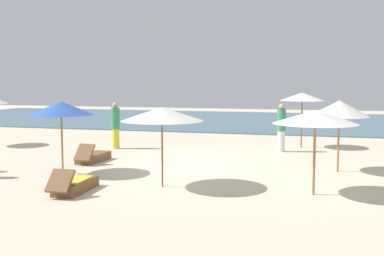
{
  "coord_description": "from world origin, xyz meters",
  "views": [
    {
      "loc": [
        4.2,
        -15.0,
        2.83
      ],
      "look_at": [
        -0.1,
        1.14,
        1.1
      ],
      "focal_mm": 44.1,
      "sensor_mm": 36.0,
      "label": 1
    }
  ],
  "objects_px": {
    "umbrella_2": "(61,108)",
    "lounger_2": "(93,157)",
    "person_1": "(115,125)",
    "umbrella_4": "(162,114)",
    "umbrella_1": "(315,117)",
    "umbrella_3": "(339,109)",
    "person_0": "(281,127)",
    "umbrella_0": "(302,97)",
    "lounger_1": "(74,185)"
  },
  "relations": [
    {
      "from": "umbrella_0",
      "to": "person_1",
      "type": "xyz_separation_m",
      "value": [
        -7.34,
        -2.29,
        -1.15
      ]
    },
    {
      "from": "umbrella_3",
      "to": "lounger_1",
      "type": "height_order",
      "value": "umbrella_3"
    },
    {
      "from": "umbrella_4",
      "to": "person_0",
      "type": "distance_m",
      "value": 7.52
    },
    {
      "from": "umbrella_3",
      "to": "person_1",
      "type": "distance_m",
      "value": 9.09
    },
    {
      "from": "lounger_1",
      "to": "person_0",
      "type": "height_order",
      "value": "person_0"
    },
    {
      "from": "umbrella_0",
      "to": "umbrella_2",
      "type": "relative_size",
      "value": 1.05
    },
    {
      "from": "lounger_2",
      "to": "umbrella_3",
      "type": "bearing_deg",
      "value": 2.54
    },
    {
      "from": "umbrella_2",
      "to": "umbrella_4",
      "type": "xyz_separation_m",
      "value": [
        3.47,
        -0.92,
        -0.04
      ]
    },
    {
      "from": "umbrella_1",
      "to": "lounger_1",
      "type": "height_order",
      "value": "umbrella_1"
    },
    {
      "from": "lounger_1",
      "to": "person_1",
      "type": "bearing_deg",
      "value": 106.14
    },
    {
      "from": "umbrella_4",
      "to": "person_0",
      "type": "xyz_separation_m",
      "value": [
        2.56,
        7.0,
        -0.97
      ]
    },
    {
      "from": "umbrella_2",
      "to": "person_1",
      "type": "distance_m",
      "value": 5.32
    },
    {
      "from": "umbrella_3",
      "to": "umbrella_1",
      "type": "bearing_deg",
      "value": -102.23
    },
    {
      "from": "lounger_1",
      "to": "lounger_2",
      "type": "height_order",
      "value": "lounger_2"
    },
    {
      "from": "umbrella_3",
      "to": "umbrella_4",
      "type": "bearing_deg",
      "value": -143.67
    },
    {
      "from": "umbrella_4",
      "to": "lounger_2",
      "type": "xyz_separation_m",
      "value": [
        -3.53,
        2.99,
        -1.76
      ]
    },
    {
      "from": "lounger_1",
      "to": "person_1",
      "type": "relative_size",
      "value": 0.91
    },
    {
      "from": "umbrella_3",
      "to": "lounger_2",
      "type": "distance_m",
      "value": 8.28
    },
    {
      "from": "umbrella_2",
      "to": "lounger_2",
      "type": "relative_size",
      "value": 1.27
    },
    {
      "from": "umbrella_4",
      "to": "umbrella_1",
      "type": "bearing_deg",
      "value": 2.24
    },
    {
      "from": "person_0",
      "to": "lounger_2",
      "type": "bearing_deg",
      "value": -146.62
    },
    {
      "from": "umbrella_1",
      "to": "person_1",
      "type": "height_order",
      "value": "umbrella_1"
    },
    {
      "from": "umbrella_0",
      "to": "lounger_2",
      "type": "distance_m",
      "value": 8.92
    },
    {
      "from": "umbrella_1",
      "to": "umbrella_3",
      "type": "xyz_separation_m",
      "value": [
        0.69,
        3.19,
        0.03
      ]
    },
    {
      "from": "person_0",
      "to": "person_1",
      "type": "distance_m",
      "value": 6.68
    },
    {
      "from": "umbrella_1",
      "to": "umbrella_3",
      "type": "distance_m",
      "value": 3.27
    },
    {
      "from": "person_1",
      "to": "umbrella_4",
      "type": "bearing_deg",
      "value": -56.39
    },
    {
      "from": "umbrella_4",
      "to": "umbrella_2",
      "type": "bearing_deg",
      "value": 165.21
    },
    {
      "from": "umbrella_2",
      "to": "umbrella_4",
      "type": "bearing_deg",
      "value": -14.79
    },
    {
      "from": "lounger_2",
      "to": "person_1",
      "type": "relative_size",
      "value": 0.9
    },
    {
      "from": "umbrella_2",
      "to": "umbrella_3",
      "type": "xyz_separation_m",
      "value": [
        8.02,
        2.43,
        -0.03
      ]
    },
    {
      "from": "umbrella_3",
      "to": "lounger_1",
      "type": "bearing_deg",
      "value": -145.77
    },
    {
      "from": "umbrella_0",
      "to": "umbrella_3",
      "type": "bearing_deg",
      "value": -75.94
    },
    {
      "from": "lounger_2",
      "to": "umbrella_1",
      "type": "bearing_deg",
      "value": -21.01
    },
    {
      "from": "umbrella_1",
      "to": "umbrella_3",
      "type": "bearing_deg",
      "value": 77.77
    },
    {
      "from": "umbrella_3",
      "to": "lounger_2",
      "type": "relative_size",
      "value": 1.28
    },
    {
      "from": "umbrella_0",
      "to": "lounger_1",
      "type": "height_order",
      "value": "umbrella_0"
    },
    {
      "from": "lounger_1",
      "to": "umbrella_2",
      "type": "bearing_deg",
      "value": 126.65
    },
    {
      "from": "umbrella_4",
      "to": "lounger_1",
      "type": "distance_m",
      "value": 2.86
    },
    {
      "from": "lounger_1",
      "to": "lounger_2",
      "type": "bearing_deg",
      "value": 110.84
    },
    {
      "from": "umbrella_3",
      "to": "umbrella_4",
      "type": "distance_m",
      "value": 5.65
    },
    {
      "from": "umbrella_0",
      "to": "umbrella_2",
      "type": "xyz_separation_m",
      "value": [
        -6.76,
        -7.48,
        -0.14
      ]
    },
    {
      "from": "umbrella_0",
      "to": "lounger_2",
      "type": "xyz_separation_m",
      "value": [
        -6.81,
        -5.41,
        -1.94
      ]
    },
    {
      "from": "person_1",
      "to": "umbrella_2",
      "type": "bearing_deg",
      "value": -83.54
    },
    {
      "from": "lounger_1",
      "to": "person_0",
      "type": "distance_m",
      "value": 9.31
    },
    {
      "from": "umbrella_2",
      "to": "lounger_2",
      "type": "xyz_separation_m",
      "value": [
        -0.06,
        2.07,
        -1.8
      ]
    },
    {
      "from": "umbrella_1",
      "to": "lounger_1",
      "type": "bearing_deg",
      "value": -167.95
    },
    {
      "from": "umbrella_0",
      "to": "person_0",
      "type": "distance_m",
      "value": 1.95
    },
    {
      "from": "lounger_2",
      "to": "person_1",
      "type": "height_order",
      "value": "person_1"
    },
    {
      "from": "umbrella_3",
      "to": "umbrella_2",
      "type": "bearing_deg",
      "value": -163.15
    }
  ]
}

